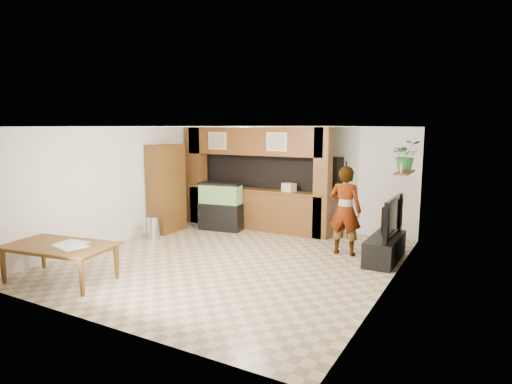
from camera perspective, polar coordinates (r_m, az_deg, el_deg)
The scene contains 21 objects.
floor at distance 8.59m, azimuth -3.15°, elevation -8.95°, with size 6.50×6.50×0.00m, color tan.
ceiling at distance 8.19m, azimuth -3.30°, elevation 8.67°, with size 6.50×6.50×0.00m, color white.
wall_back at distance 11.15m, azimuth 5.73°, elevation 1.92°, with size 6.00×6.00×0.00m, color silver.
wall_left at distance 10.20m, azimuth -17.63°, elevation 0.94°, with size 6.50×6.50×0.00m, color silver.
wall_right at distance 7.17m, azimuth 17.50°, elevation -2.14°, with size 6.50×6.50×0.00m, color silver.
partition at distance 11.02m, azimuth -0.08°, elevation 1.95°, with size 4.20×0.99×2.60m.
wall_clock at distance 10.82m, azimuth -13.80°, elevation 4.71°, with size 0.05×0.25×0.25m.
wall_shelf at distance 9.05m, azimuth 19.20°, elevation 2.49°, with size 0.25×0.90×0.04m, color brown.
pantry_cabinet at distance 10.88m, azimuth -11.89°, elevation 0.47°, with size 0.54×0.89×2.17m, color brown.
trash_can at distance 10.32m, azimuth -13.51°, elevation -4.66°, with size 0.29×0.29×0.53m, color #B2B2B7.
aquarium at distance 10.87m, azimuth -4.75°, elevation -2.00°, with size 1.10×0.41×1.21m.
tv_stand at distance 8.80m, azimuth 16.78°, elevation -7.23°, with size 0.54×1.46×0.49m, color black.
television at distance 8.65m, azimuth 16.97°, elevation -3.17°, with size 1.36×0.18×0.78m, color black.
photo_frame at distance 8.71m, azimuth 18.86°, elevation 3.00°, with size 0.03×0.13×0.18m, color tan.
potted_plant at distance 9.26m, azimuth 19.38°, elevation 4.64°, with size 0.55×0.48×0.61m, color #2B6C2F.
person at distance 8.88m, azimuth 11.78°, elevation -2.43°, with size 0.67×0.44×1.83m, color #A87C5C.
microphone at distance 8.59m, azimuth 11.98°, elevation 3.61°, with size 0.03×0.03×0.15m, color black.
dining_table at distance 8.02m, azimuth -24.78°, elevation -8.65°, with size 1.82×1.01×0.64m, color brown.
newspaper_a at distance 7.78m, azimuth -23.49°, elevation -6.61°, with size 0.56×0.40×0.01m, color silver.
newspaper_b at distance 7.96m, azimuth -23.31°, elevation -6.26°, with size 0.49×0.36×0.01m, color silver.
counter_box at distance 10.41m, azimuth 4.41°, elevation 0.60°, with size 0.31×0.21×0.21m, color tan.
Camera 1 is at (4.38, -6.92, 2.59)m, focal length 30.00 mm.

